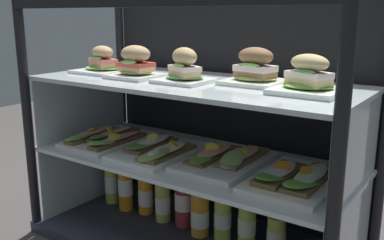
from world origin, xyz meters
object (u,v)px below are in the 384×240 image
object	(u,v)px
juice_bottle_front_middle	(125,186)
juice_bottle_front_right_end	(163,198)
juice_bottle_back_left	(146,193)
juice_bottle_tucked_behind	(247,222)
open_sandwich_tray_center	(295,178)
open_sandwich_tray_near_right_corner	(225,158)
plated_roll_sandwich_mid_left	(255,70)
juice_bottle_front_left_end	(112,181)
open_sandwich_tray_mid_right	(107,138)
plated_roll_sandwich_far_left	(309,79)
juice_bottle_front_second	(184,200)
plated_roll_sandwich_left_of_center	(136,65)
plated_roll_sandwich_center	(103,63)
plated_roll_sandwich_far_right	(185,69)
open_sandwich_tray_near_left_corner	(159,150)
juice_bottle_back_center	(276,234)
juice_bottle_near_post	(200,212)
juice_bottle_front_fourth	(223,218)

from	to	relation	value
juice_bottle_front_middle	juice_bottle_front_right_end	distance (m)	0.20
juice_bottle_back_left	juice_bottle_tucked_behind	xyz separation A→B (m)	(0.49, -0.01, 0.01)
open_sandwich_tray_center	open_sandwich_tray_near_right_corner	bearing A→B (deg)	172.44
plated_roll_sandwich_mid_left	juice_bottle_front_right_end	size ratio (longest dim) A/B	0.77
juice_bottle_front_left_end	open_sandwich_tray_mid_right	bearing A→B (deg)	-48.81
plated_roll_sandwich_far_left	juice_bottle_front_second	bearing A→B (deg)	172.22
juice_bottle_front_right_end	juice_bottle_tucked_behind	xyz separation A→B (m)	(0.38, 0.01, 0.00)
juice_bottle_tucked_behind	juice_bottle_front_second	bearing A→B (deg)	178.07
plated_roll_sandwich_left_of_center	plated_roll_sandwich_far_left	bearing A→B (deg)	4.30
plated_roll_sandwich_center	open_sandwich_tray_near_right_corner	xyz separation A→B (m)	(0.56, 0.03, -0.30)
plated_roll_sandwich_mid_left	open_sandwich_tray_mid_right	size ratio (longest dim) A/B	0.52
juice_bottle_front_middle	juice_bottle_back_left	world-z (taller)	juice_bottle_front_middle
juice_bottle_back_left	juice_bottle_front_second	size ratio (longest dim) A/B	0.94
plated_roll_sandwich_far_right	juice_bottle_front_second	xyz separation A→B (m)	(-0.08, 0.10, -0.54)
plated_roll_sandwich_left_of_center	open_sandwich_tray_near_left_corner	distance (m)	0.32
juice_bottle_front_middle	juice_bottle_back_center	world-z (taller)	juice_bottle_front_middle
plated_roll_sandwich_center	open_sandwich_tray_mid_right	distance (m)	0.30
plated_roll_sandwich_center	juice_bottle_near_post	size ratio (longest dim) A/B	0.86
juice_bottle_front_left_end	juice_bottle_front_middle	xyz separation A→B (m)	(0.10, -0.02, 0.01)
open_sandwich_tray_center	juice_bottle_front_second	distance (m)	0.54
plated_roll_sandwich_far_left	juice_bottle_back_left	xyz separation A→B (m)	(-0.70, 0.07, -0.55)
plated_roll_sandwich_left_of_center	open_sandwich_tray_near_left_corner	world-z (taller)	plated_roll_sandwich_left_of_center
plated_roll_sandwich_center	juice_bottle_front_left_end	size ratio (longest dim) A/B	0.83
juice_bottle_tucked_behind	juice_bottle_back_center	xyz separation A→B (m)	(0.11, 0.01, -0.02)
juice_bottle_front_second	juice_bottle_front_left_end	bearing A→B (deg)	-179.22
juice_bottle_front_second	plated_roll_sandwich_left_of_center	bearing A→B (deg)	-137.87
open_sandwich_tray_mid_right	juice_bottle_front_left_end	bearing A→B (deg)	131.19
plated_roll_sandwich_far_left	juice_bottle_tucked_behind	world-z (taller)	plated_roll_sandwich_far_left
plated_roll_sandwich_center	juice_bottle_back_center	bearing A→B (deg)	6.17
plated_roll_sandwich_far_left	juice_bottle_front_right_end	distance (m)	0.81
juice_bottle_back_left	juice_bottle_back_center	xyz separation A→B (m)	(0.60, 0.00, -0.01)
juice_bottle_back_left	juice_bottle_tucked_behind	size ratio (longest dim) A/B	0.99
open_sandwich_tray_near_left_corner	juice_bottle_front_middle	bearing A→B (deg)	163.14
plated_roll_sandwich_mid_left	open_sandwich_tray_center	world-z (taller)	plated_roll_sandwich_mid_left
plated_roll_sandwich_far_left	juice_bottle_front_left_end	bearing A→B (deg)	175.96
juice_bottle_front_fourth	juice_bottle_tucked_behind	xyz separation A→B (m)	(0.10, -0.00, 0.01)
juice_bottle_front_second	juice_bottle_tucked_behind	xyz separation A→B (m)	(0.29, -0.01, -0.01)
juice_bottle_front_left_end	juice_bottle_back_center	bearing A→B (deg)	0.74
plated_roll_sandwich_left_of_center	plated_roll_sandwich_far_right	distance (m)	0.21
open_sandwich_tray_center	plated_roll_sandwich_left_of_center	bearing A→B (deg)	-176.97
plated_roll_sandwich_mid_left	open_sandwich_tray_near_left_corner	world-z (taller)	plated_roll_sandwich_mid_left
plated_roll_sandwich_far_left	juice_bottle_front_middle	bearing A→B (deg)	176.81
plated_roll_sandwich_center	plated_roll_sandwich_mid_left	bearing A→B (deg)	6.80
plated_roll_sandwich_mid_left	open_sandwich_tray_mid_right	bearing A→B (deg)	-170.92
plated_roll_sandwich_far_right	juice_bottle_front_second	size ratio (longest dim) A/B	0.71
open_sandwich_tray_near_left_corner	juice_bottle_front_second	size ratio (longest dim) A/B	1.48
plated_roll_sandwich_far_left	juice_bottle_back_center	distance (m)	0.58
open_sandwich_tray_near_right_corner	juice_bottle_front_left_end	bearing A→B (deg)	176.01
juice_bottle_front_right_end	open_sandwich_tray_near_left_corner	bearing A→B (deg)	-58.01
open_sandwich_tray_near_left_corner	juice_bottle_front_middle	distance (m)	0.35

